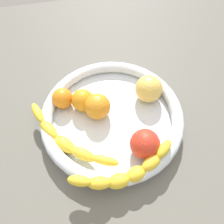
{
  "coord_description": "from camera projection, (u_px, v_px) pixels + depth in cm",
  "views": [
    {
      "loc": [
        -29.76,
        6.41,
        55.85
      ],
      "look_at": [
        0.0,
        0.0,
        7.75
      ],
      "focal_mm": 36.07,
      "sensor_mm": 36.0,
      "label": 1
    }
  ],
  "objects": [
    {
      "name": "banana_draped_left",
      "position": [
        126.0,
        173.0,
        0.49
      ],
      "size": [
        8.64,
        25.04,
        4.75
      ],
      "color": "yellow",
      "rests_on": "fruit_bowl"
    },
    {
      "name": "orange_mid_left",
      "position": [
        97.0,
        106.0,
        0.57
      ],
      "size": [
        6.77,
        6.77,
        6.77
      ],
      "primitive_type": "sphere",
      "color": "orange",
      "rests_on": "fruit_bowl"
    },
    {
      "name": "apple_yellow",
      "position": [
        149.0,
        89.0,
        0.6
      ],
      "size": [
        7.34,
        7.34,
        7.34
      ],
      "primitive_type": "sphere",
      "color": "#E9C358",
      "rests_on": "fruit_bowl"
    },
    {
      "name": "tomato_red",
      "position": [
        145.0,
        144.0,
        0.52
      ],
      "size": [
        7.0,
        7.0,
        7.0
      ],
      "primitive_type": "sphere",
      "color": "red",
      "rests_on": "fruit_bowl"
    },
    {
      "name": "orange_front",
      "position": [
        83.0,
        100.0,
        0.59
      ],
      "size": [
        5.93,
        5.93,
        5.93
      ],
      "primitive_type": "sphere",
      "color": "orange",
      "rests_on": "fruit_bowl"
    },
    {
      "name": "kitchen_counter",
      "position": [
        112.0,
        124.0,
        0.62
      ],
      "size": [
        120.0,
        120.0,
        3.0
      ],
      "primitive_type": "cube",
      "color": "#605E57",
      "rests_on": "ground"
    },
    {
      "name": "orange_mid_right",
      "position": [
        62.0,
        98.0,
        0.59
      ],
      "size": [
        5.55,
        5.55,
        5.55
      ],
      "primitive_type": "sphere",
      "color": "orange",
      "rests_on": "fruit_bowl"
    },
    {
      "name": "fruit_bowl",
      "position": [
        112.0,
        117.0,
        0.59
      ],
      "size": [
        36.84,
        36.84,
        4.82
      ],
      "color": "silver",
      "rests_on": "kitchen_counter"
    },
    {
      "name": "banana_draped_right",
      "position": [
        66.0,
        141.0,
        0.53
      ],
      "size": [
        21.64,
        19.56,
        4.15
      ],
      "color": "yellow",
      "rests_on": "fruit_bowl"
    }
  ]
}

